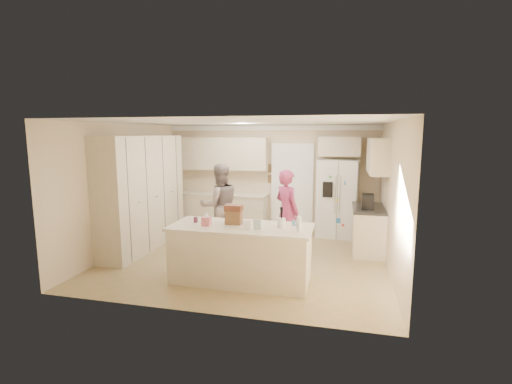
% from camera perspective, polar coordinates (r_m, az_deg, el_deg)
% --- Properties ---
extents(floor, '(5.20, 4.60, 0.02)m').
position_cam_1_polar(floor, '(7.32, -1.42, -10.19)').
color(floor, '#947A52').
rests_on(floor, ground).
extents(ceiling, '(5.20, 4.60, 0.02)m').
position_cam_1_polar(ceiling, '(6.92, -1.51, 10.79)').
color(ceiling, white).
rests_on(ceiling, wall_back).
extents(wall_back, '(5.20, 0.02, 2.60)m').
position_cam_1_polar(wall_back, '(9.23, 2.24, 2.17)').
color(wall_back, beige).
rests_on(wall_back, ground).
extents(wall_front, '(5.20, 0.02, 2.60)m').
position_cam_1_polar(wall_front, '(4.84, -8.56, -4.13)').
color(wall_front, beige).
rests_on(wall_front, ground).
extents(wall_left, '(0.02, 4.60, 2.60)m').
position_cam_1_polar(wall_left, '(8.07, -19.68, 0.67)').
color(wall_left, beige).
rests_on(wall_left, ground).
extents(wall_right, '(0.02, 4.60, 2.60)m').
position_cam_1_polar(wall_right, '(6.81, 20.25, -0.80)').
color(wall_right, beige).
rests_on(wall_right, ground).
extents(crown_back, '(5.20, 0.08, 0.12)m').
position_cam_1_polar(crown_back, '(9.11, 2.23, 9.83)').
color(crown_back, white).
rests_on(crown_back, wall_back).
extents(pantry_bank, '(0.60, 2.60, 2.35)m').
position_cam_1_polar(pantry_bank, '(8.09, -17.02, -0.07)').
color(pantry_bank, beige).
rests_on(pantry_bank, floor).
extents(back_base_cab, '(2.20, 0.60, 0.88)m').
position_cam_1_polar(back_base_cab, '(9.37, -5.09, -3.09)').
color(back_base_cab, beige).
rests_on(back_base_cab, floor).
extents(back_countertop, '(2.24, 0.63, 0.04)m').
position_cam_1_polar(back_countertop, '(9.27, -5.15, -0.32)').
color(back_countertop, beige).
rests_on(back_countertop, back_base_cab).
extents(back_upper_cab, '(2.20, 0.35, 0.80)m').
position_cam_1_polar(back_upper_cab, '(9.29, -4.97, 5.90)').
color(back_upper_cab, beige).
rests_on(back_upper_cab, wall_back).
extents(doorway_opening, '(0.90, 0.06, 2.10)m').
position_cam_1_polar(doorway_opening, '(9.14, 5.58, 0.49)').
color(doorway_opening, black).
rests_on(doorway_opening, floor).
extents(doorway_casing, '(1.02, 0.03, 2.22)m').
position_cam_1_polar(doorway_casing, '(9.11, 5.55, 0.46)').
color(doorway_casing, white).
rests_on(doorway_casing, floor).
extents(wall_frame_upper, '(0.15, 0.02, 0.20)m').
position_cam_1_polar(wall_frame_upper, '(9.16, 2.33, 3.69)').
color(wall_frame_upper, brown).
rests_on(wall_frame_upper, wall_back).
extents(wall_frame_lower, '(0.15, 0.02, 0.20)m').
position_cam_1_polar(wall_frame_lower, '(9.19, 2.32, 2.01)').
color(wall_frame_lower, brown).
rests_on(wall_frame_lower, wall_back).
extents(refrigerator, '(0.97, 0.79, 1.80)m').
position_cam_1_polar(refrigerator, '(8.85, 12.45, -0.94)').
color(refrigerator, white).
rests_on(refrigerator, floor).
extents(fridge_seam, '(0.02, 0.02, 1.78)m').
position_cam_1_polar(fridge_seam, '(8.50, 12.40, -1.34)').
color(fridge_seam, gray).
rests_on(fridge_seam, refrigerator).
extents(fridge_dispenser, '(0.22, 0.03, 0.35)m').
position_cam_1_polar(fridge_dispenser, '(8.46, 10.96, 0.37)').
color(fridge_dispenser, black).
rests_on(fridge_dispenser, refrigerator).
extents(fridge_handle_l, '(0.02, 0.02, 0.85)m').
position_cam_1_polar(fridge_handle_l, '(8.46, 12.09, -0.35)').
color(fridge_handle_l, silver).
rests_on(fridge_handle_l, refrigerator).
extents(fridge_handle_r, '(0.02, 0.02, 0.85)m').
position_cam_1_polar(fridge_handle_r, '(8.46, 12.77, -0.37)').
color(fridge_handle_r, silver).
rests_on(fridge_handle_r, refrigerator).
extents(over_fridge_cab, '(0.95, 0.35, 0.45)m').
position_cam_1_polar(over_fridge_cab, '(8.81, 12.70, 6.86)').
color(over_fridge_cab, beige).
rests_on(over_fridge_cab, wall_back).
extents(right_base_cab, '(0.60, 1.20, 0.88)m').
position_cam_1_polar(right_base_cab, '(7.94, 16.86, -5.65)').
color(right_base_cab, beige).
rests_on(right_base_cab, floor).
extents(right_countertop, '(0.63, 1.24, 0.04)m').
position_cam_1_polar(right_countertop, '(7.83, 16.94, -2.39)').
color(right_countertop, '#2D2B28').
rests_on(right_countertop, right_base_cab).
extents(right_upper_cab, '(0.35, 1.50, 0.70)m').
position_cam_1_polar(right_upper_cab, '(7.91, 18.19, 5.33)').
color(right_upper_cab, beige).
rests_on(right_upper_cab, wall_right).
extents(coffee_maker, '(0.22, 0.28, 0.30)m').
position_cam_1_polar(coffee_maker, '(7.61, 16.79, -1.42)').
color(coffee_maker, black).
rests_on(coffee_maker, right_countertop).
extents(island_base, '(2.20, 0.90, 0.88)m').
position_cam_1_polar(island_base, '(6.12, -2.30, -9.63)').
color(island_base, beige).
rests_on(island_base, floor).
extents(island_top, '(2.28, 0.96, 0.05)m').
position_cam_1_polar(island_top, '(5.99, -2.33, -5.45)').
color(island_top, beige).
rests_on(island_top, island_base).
extents(utensil_crock, '(0.13, 0.13, 0.15)m').
position_cam_1_polar(utensil_crock, '(5.87, 3.94, -4.75)').
color(utensil_crock, white).
rests_on(utensil_crock, island_top).
extents(tissue_box, '(0.13, 0.13, 0.14)m').
position_cam_1_polar(tissue_box, '(6.04, -7.63, -4.46)').
color(tissue_box, '#D06775').
rests_on(tissue_box, island_top).
extents(tissue_plume, '(0.08, 0.08, 0.08)m').
position_cam_1_polar(tissue_plume, '(6.02, -7.65, -3.44)').
color(tissue_plume, white).
rests_on(tissue_plume, tissue_box).
extents(dollhouse_body, '(0.26, 0.18, 0.22)m').
position_cam_1_polar(dollhouse_body, '(6.09, -3.44, -3.90)').
color(dollhouse_body, brown).
rests_on(dollhouse_body, island_top).
extents(dollhouse_roof, '(0.28, 0.20, 0.10)m').
position_cam_1_polar(dollhouse_roof, '(6.06, -3.45, -2.43)').
color(dollhouse_roof, '#592D1E').
rests_on(dollhouse_roof, dollhouse_body).
extents(jam_jar, '(0.07, 0.07, 0.09)m').
position_cam_1_polar(jam_jar, '(6.27, -9.27, -4.23)').
color(jam_jar, '#59263F').
rests_on(jam_jar, island_top).
extents(greeting_card_a, '(0.12, 0.06, 0.16)m').
position_cam_1_polar(greeting_card_a, '(5.73, -1.43, -5.01)').
color(greeting_card_a, white).
rests_on(greeting_card_a, island_top).
extents(greeting_card_b, '(0.12, 0.05, 0.16)m').
position_cam_1_polar(greeting_card_b, '(5.75, 0.15, -4.98)').
color(greeting_card_b, silver).
rests_on(greeting_card_b, island_top).
extents(water_bottle, '(0.07, 0.07, 0.24)m').
position_cam_1_polar(water_bottle, '(5.63, 6.63, -4.92)').
color(water_bottle, silver).
rests_on(water_bottle, island_top).
extents(shaker_salt, '(0.05, 0.05, 0.09)m').
position_cam_1_polar(shaker_salt, '(6.02, 5.81, -4.73)').
color(shaker_salt, teal).
rests_on(shaker_salt, island_top).
extents(shaker_pepper, '(0.05, 0.05, 0.09)m').
position_cam_1_polar(shaker_pepper, '(6.01, 6.47, -4.76)').
color(shaker_pepper, teal).
rests_on(shaker_pepper, island_top).
extents(teen_boy, '(1.09, 1.04, 1.78)m').
position_cam_1_polar(teen_boy, '(7.87, -5.58, -2.08)').
color(teen_boy, gray).
rests_on(teen_boy, floor).
extents(teen_girl, '(0.73, 0.71, 1.69)m').
position_cam_1_polar(teen_girl, '(7.47, 4.77, -3.00)').
color(teen_girl, '#BC3C71').
rests_on(teen_girl, floor).
extents(fridge_magnets, '(0.76, 0.02, 1.44)m').
position_cam_1_polar(fridge_magnets, '(8.49, 12.40, -1.35)').
color(fridge_magnets, tan).
rests_on(fridge_magnets, refrigerator).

